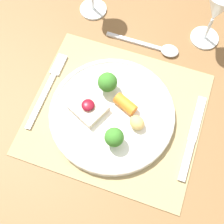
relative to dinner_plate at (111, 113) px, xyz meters
name	(u,v)px	position (x,y,z in m)	size (l,w,h in m)	color
ground_plane	(114,176)	(0.01, 0.01, -0.74)	(8.00, 8.00, 0.00)	#4C4742
dining_table	(116,124)	(0.01, 0.01, -0.09)	(1.55, 1.27, 0.72)	brown
placemat	(116,113)	(0.01, 0.01, -0.02)	(0.40, 0.36, 0.00)	#9E895B
dinner_plate	(111,113)	(0.00, 0.00, 0.00)	(0.30, 0.30, 0.07)	white
fork	(49,85)	(-0.17, 0.03, -0.01)	(0.02, 0.22, 0.01)	silver
knife	(191,143)	(0.19, -0.01, -0.01)	(0.02, 0.22, 0.01)	silver
spoon	(159,48)	(0.05, 0.22, -0.01)	(0.20, 0.04, 0.01)	silver
wine_glass_near	(217,10)	(0.16, 0.29, 0.09)	(0.07, 0.07, 0.16)	white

